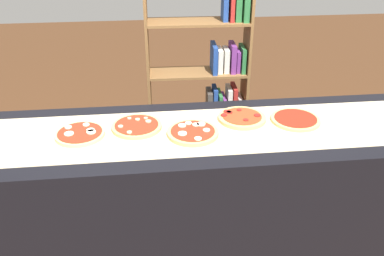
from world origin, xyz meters
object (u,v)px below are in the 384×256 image
object	(u,v)px
pizza_mozzarella_0	(80,134)
pizza_plain_4	(295,119)
pizza_pepperoni_3	(242,118)
pizza_mushroom_1	(137,126)
pizza_mozzarella_2	(193,132)
bookshelf	(212,81)

from	to	relation	value
pizza_mozzarella_0	pizza_plain_4	xyz separation A→B (m)	(1.12, 0.04, -0.00)
pizza_pepperoni_3	pizza_plain_4	distance (m)	0.28
pizza_mozzarella_0	pizza_pepperoni_3	bearing A→B (deg)	5.76
pizza_mushroom_1	pizza_plain_4	distance (m)	0.84
pizza_mozzarella_0	pizza_mozzarella_2	bearing A→B (deg)	-4.90
pizza_pepperoni_3	bookshelf	size ratio (longest dim) A/B	0.16
pizza_mushroom_1	pizza_plain_4	bearing A→B (deg)	-0.94
pizza_pepperoni_3	pizza_plain_4	xyz separation A→B (m)	(0.28, -0.05, -0.00)
pizza_mushroom_1	bookshelf	bearing A→B (deg)	61.73
pizza_plain_4	pizza_pepperoni_3	bearing A→B (deg)	170.38
pizza_mozzarella_0	pizza_pepperoni_3	xyz separation A→B (m)	(0.84, 0.08, 0.00)
pizza_mozzarella_2	pizza_plain_4	xyz separation A→B (m)	(0.56, 0.09, -0.00)
pizza_mozzarella_0	pizza_mushroom_1	xyz separation A→B (m)	(0.28, 0.05, -0.00)
pizza_mushroom_1	pizza_pepperoni_3	size ratio (longest dim) A/B	1.01
bookshelf	pizza_mozzarella_2	bearing A→B (deg)	-103.64
pizza_mozzarella_0	pizza_plain_4	bearing A→B (deg)	1.90
pizza_pepperoni_3	pizza_plain_4	bearing A→B (deg)	-9.62
pizza_mushroom_1	pizza_pepperoni_3	distance (m)	0.56
pizza_mozzarella_2	pizza_plain_4	size ratio (longest dim) A/B	1.00
pizza_mozzarella_0	pizza_mozzarella_2	size ratio (longest dim) A/B	0.95
pizza_mozzarella_0	pizza_pepperoni_3	size ratio (longest dim) A/B	0.96
pizza_mushroom_1	bookshelf	xyz separation A→B (m)	(0.55, 1.03, -0.19)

